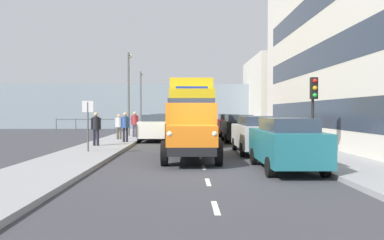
% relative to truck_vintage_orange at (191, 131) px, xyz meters
% --- Properties ---
extents(ground_plane, '(80.00, 80.00, 0.00)m').
position_rel_truck_vintage_orange_xyz_m(ground_plane, '(-0.41, -6.33, -1.18)').
color(ground_plane, '#38383D').
extents(sidewalk_left, '(2.72, 36.80, 0.15)m').
position_rel_truck_vintage_orange_xyz_m(sidewalk_left, '(-5.38, -6.33, -1.10)').
color(sidewalk_left, gray).
rests_on(sidewalk_left, ground_plane).
extents(sidewalk_right, '(2.72, 36.80, 0.15)m').
position_rel_truck_vintage_orange_xyz_m(sidewalk_right, '(4.57, -6.33, -1.10)').
color(sidewalk_right, gray).
rests_on(sidewalk_right, ground_plane).
extents(road_centreline_markings, '(0.12, 30.94, 0.01)m').
position_rel_truck_vintage_orange_xyz_m(road_centreline_markings, '(-0.41, -4.98, -1.17)').
color(road_centreline_markings, silver).
rests_on(road_centreline_markings, ground_plane).
extents(building_far_block, '(6.59, 11.35, 7.62)m').
position_rel_truck_vintage_orange_xyz_m(building_far_block, '(-10.04, -26.04, 2.63)').
color(building_far_block, beige).
rests_on(building_far_block, ground_plane).
extents(sea_horizon, '(80.00, 0.80, 5.00)m').
position_rel_truck_vintage_orange_xyz_m(sea_horizon, '(-0.41, -27.73, 1.32)').
color(sea_horizon, '#84939E').
rests_on(sea_horizon, ground_plane).
extents(seawall_railing, '(28.08, 0.08, 1.20)m').
position_rel_truck_vintage_orange_xyz_m(seawall_railing, '(-0.41, -24.13, -0.26)').
color(seawall_railing, '#4C5156').
rests_on(seawall_railing, ground_plane).
extents(truck_vintage_orange, '(2.17, 5.64, 2.43)m').
position_rel_truck_vintage_orange_xyz_m(truck_vintage_orange, '(0.00, 0.00, 0.00)').
color(truck_vintage_orange, black).
rests_on(truck_vintage_orange, ground_plane).
extents(lorry_cargo_yellow, '(2.58, 8.20, 3.87)m').
position_rel_truck_vintage_orange_xyz_m(lorry_cargo_yellow, '(-0.10, -8.81, 0.90)').
color(lorry_cargo_yellow, gold).
rests_on(lorry_cargo_yellow, ground_plane).
extents(car_teal_kerbside_near, '(1.81, 4.22, 1.72)m').
position_rel_truck_vintage_orange_xyz_m(car_teal_kerbside_near, '(-3.07, 2.41, -0.28)').
color(car_teal_kerbside_near, '#1E6670').
rests_on(car_teal_kerbside_near, ground_plane).
extents(car_silver_kerbside_1, '(1.92, 4.58, 1.72)m').
position_rel_truck_vintage_orange_xyz_m(car_silver_kerbside_1, '(-3.07, -2.65, -0.28)').
color(car_silver_kerbside_1, '#B7BABF').
rests_on(car_silver_kerbside_1, ground_plane).
extents(car_black_kerbside_2, '(1.92, 4.15, 1.72)m').
position_rel_truck_vintage_orange_xyz_m(car_black_kerbside_2, '(-3.07, -9.18, -0.28)').
color(car_black_kerbside_2, black).
rests_on(car_black_kerbside_2, ground_plane).
extents(car_red_kerbside_3, '(1.78, 4.38, 1.72)m').
position_rel_truck_vintage_orange_xyz_m(car_red_kerbside_3, '(-3.07, -15.01, -0.28)').
color(car_red_kerbside_3, '#B21E1E').
rests_on(car_red_kerbside_3, ground_plane).
extents(car_white_oppositeside_0, '(1.88, 4.09, 1.72)m').
position_rel_truck_vintage_orange_xyz_m(car_white_oppositeside_0, '(2.26, -9.81, -0.28)').
color(car_white_oppositeside_0, white).
rests_on(car_white_oppositeside_0, ground_plane).
extents(car_maroon_oppositeside_1, '(1.90, 4.21, 1.72)m').
position_rel_truck_vintage_orange_xyz_m(car_maroon_oppositeside_1, '(2.26, -15.76, -0.28)').
color(car_maroon_oppositeside_1, maroon).
rests_on(car_maroon_oppositeside_1, ground_plane).
extents(car_grey_oppositeside_2, '(1.96, 4.14, 1.72)m').
position_rel_truck_vintage_orange_xyz_m(car_grey_oppositeside_2, '(2.26, -22.22, -0.28)').
color(car_grey_oppositeside_2, slate).
rests_on(car_grey_oppositeside_2, ground_plane).
extents(pedestrian_strolling, '(0.53, 0.34, 1.74)m').
position_rel_truck_vintage_orange_xyz_m(pedestrian_strolling, '(4.91, -5.00, -0.00)').
color(pedestrian_strolling, black).
rests_on(pedestrian_strolling, sidewalk_right).
extents(pedestrian_couple_b, '(0.53, 0.34, 1.72)m').
position_rel_truck_vintage_orange_xyz_m(pedestrian_couple_b, '(3.78, -7.37, -0.01)').
color(pedestrian_couple_b, black).
rests_on(pedestrian_couple_b, sidewalk_right).
extents(pedestrian_by_lamp, '(0.53, 0.34, 1.61)m').
position_rel_truck_vintage_orange_xyz_m(pedestrian_by_lamp, '(4.51, -9.45, -0.09)').
color(pedestrian_by_lamp, '#4C473D').
rests_on(pedestrian_by_lamp, sidewalk_right).
extents(pedestrian_in_dark_coat, '(0.53, 0.34, 1.77)m').
position_rel_truck_vintage_orange_xyz_m(pedestrian_in_dark_coat, '(3.81, -11.66, 0.02)').
color(pedestrian_in_dark_coat, '#383342').
rests_on(pedestrian_in_dark_coat, sidewalk_right).
extents(traffic_light_near, '(0.28, 0.41, 3.20)m').
position_rel_truck_vintage_orange_xyz_m(traffic_light_near, '(-5.13, -1.03, 1.29)').
color(traffic_light_near, black).
rests_on(traffic_light_near, sidewalk_left).
extents(lamp_post_promenade, '(0.32, 1.14, 6.14)m').
position_rel_truck_vintage_orange_xyz_m(lamp_post_promenade, '(4.50, -13.49, 2.65)').
color(lamp_post_promenade, '#59595B').
rests_on(lamp_post_promenade, sidewalk_right).
extents(lamp_post_far, '(0.32, 1.14, 5.75)m').
position_rel_truck_vintage_orange_xyz_m(lamp_post_far, '(4.76, -22.93, 2.44)').
color(lamp_post_far, '#59595B').
rests_on(lamp_post_far, sidewalk_right).
extents(street_sign, '(0.50, 0.07, 2.25)m').
position_rel_truck_vintage_orange_xyz_m(street_sign, '(4.58, -2.15, 0.50)').
color(street_sign, '#4C4C4C').
rests_on(street_sign, sidewalk_right).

